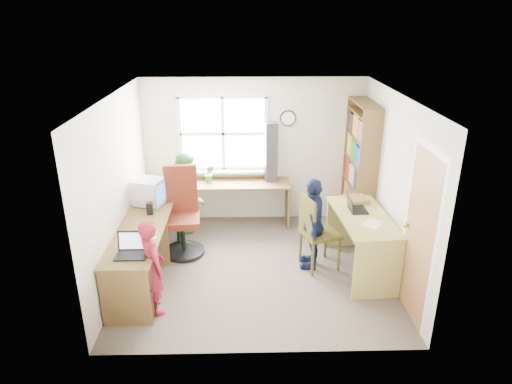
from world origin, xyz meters
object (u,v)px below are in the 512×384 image
(potted_plant, at_px, (209,174))
(person_navy, at_px, (313,223))
(l_desk, at_px, (157,250))
(laptop_left, at_px, (132,249))
(cd_tower, at_px, (271,152))
(wooden_chair, at_px, (315,230))
(right_desk, at_px, (362,231))
(bookshelf, at_px, (359,172))
(person_red, at_px, (153,267))
(laptop_right, at_px, (355,207))
(person_green, at_px, (188,197))
(crt_monitor, at_px, (149,192))
(swivel_chair, at_px, (182,217))

(potted_plant, height_order, person_navy, person_navy)
(l_desk, xyz_separation_m, laptop_left, (-0.15, -0.59, 0.35))
(l_desk, relative_size, cd_tower, 3.03)
(wooden_chair, distance_m, person_navy, 0.09)
(right_desk, distance_m, laptop_left, 3.00)
(right_desk, height_order, bookshelf, bookshelf)
(bookshelf, distance_m, person_red, 3.59)
(wooden_chair, relative_size, laptop_left, 3.01)
(person_red, xyz_separation_m, person_navy, (2.00, 0.99, 0.06))
(potted_plant, bearing_deg, bookshelf, -6.06)
(laptop_right, bearing_deg, person_green, 68.67)
(wooden_chair, relative_size, cd_tower, 1.10)
(potted_plant, relative_size, person_green, 0.21)
(right_desk, distance_m, crt_monitor, 3.03)
(potted_plant, distance_m, person_navy, 2.05)
(potted_plant, bearing_deg, wooden_chair, -42.93)
(person_green, bearing_deg, crt_monitor, 128.10)
(laptop_right, relative_size, cd_tower, 0.33)
(laptop_right, bearing_deg, right_desk, -156.30)
(right_desk, relative_size, potted_plant, 4.93)
(potted_plant, bearing_deg, person_green, -122.25)
(crt_monitor, bearing_deg, l_desk, -59.62)
(right_desk, relative_size, cd_tower, 1.51)
(swivel_chair, height_order, potted_plant, swivel_chair)
(laptop_left, distance_m, person_green, 1.89)
(swivel_chair, height_order, laptop_right, swivel_chair)
(wooden_chair, bearing_deg, swivel_chair, 146.64)
(potted_plant, distance_m, person_red, 2.43)
(right_desk, relative_size, person_navy, 1.13)
(laptop_left, relative_size, cd_tower, 0.37)
(cd_tower, distance_m, person_red, 2.93)
(person_navy, bearing_deg, swivel_chair, -97.23)
(crt_monitor, bearing_deg, cd_tower, 43.92)
(right_desk, bearing_deg, cd_tower, 122.37)
(right_desk, relative_size, swivel_chair, 1.13)
(person_red, bearing_deg, wooden_chair, -94.31)
(right_desk, bearing_deg, laptop_right, 111.49)
(l_desk, xyz_separation_m, person_navy, (2.08, 0.35, 0.20))
(l_desk, xyz_separation_m, potted_plant, (0.58, 1.72, 0.44))
(bookshelf, distance_m, laptop_right, 1.13)
(l_desk, xyz_separation_m, swivel_chair, (0.24, 0.82, 0.10))
(laptop_right, height_order, person_green, person_green)
(right_desk, height_order, potted_plant, potted_plant)
(laptop_right, relative_size, person_navy, 0.24)
(right_desk, bearing_deg, person_green, 153.55)
(l_desk, xyz_separation_m, person_red, (0.07, -0.64, 0.14))
(right_desk, distance_m, person_red, 2.79)
(person_green, bearing_deg, bookshelf, -86.42)
(wooden_chair, bearing_deg, cd_tower, 91.74)
(right_desk, distance_m, cd_tower, 2.05)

